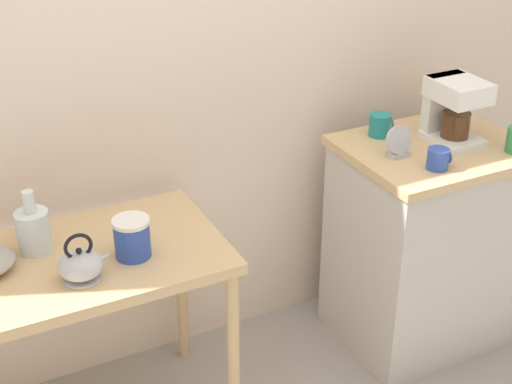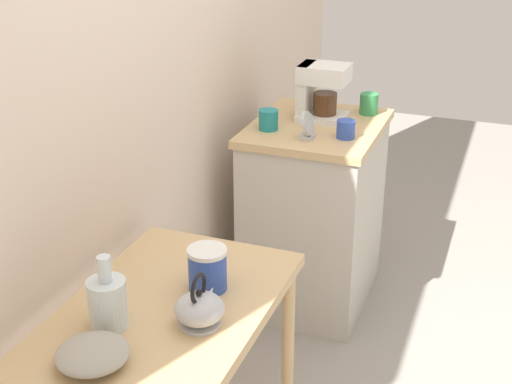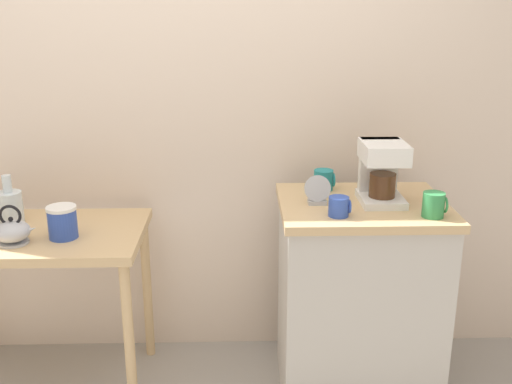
% 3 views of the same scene
% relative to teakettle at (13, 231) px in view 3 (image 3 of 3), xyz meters
% --- Properties ---
extents(back_wall, '(4.40, 0.10, 2.80)m').
position_rel_teakettle_xyz_m(back_wall, '(0.76, 0.54, 0.57)').
color(back_wall, beige).
rests_on(back_wall, ground_plane).
extents(wooden_table, '(0.93, 0.59, 0.78)m').
position_rel_teakettle_xyz_m(wooden_table, '(0.04, 0.14, -0.15)').
color(wooden_table, tan).
rests_on(wooden_table, ground_plane).
extents(kitchen_counter, '(0.71, 0.58, 0.92)m').
position_rel_teakettle_xyz_m(kitchen_counter, '(1.46, 0.08, -0.37)').
color(kitchen_counter, '#BCB7AD').
rests_on(kitchen_counter, ground_plane).
extents(teakettle, '(0.18, 0.14, 0.17)m').
position_rel_teakettle_xyz_m(teakettle, '(0.00, 0.00, 0.00)').
color(teakettle, '#B2B5BA').
rests_on(teakettle, wooden_table).
extents(glass_carafe_vase, '(0.11, 0.11, 0.22)m').
position_rel_teakettle_xyz_m(glass_carafe_vase, '(-0.09, 0.24, 0.03)').
color(glass_carafe_vase, silver).
rests_on(glass_carafe_vase, wooden_table).
extents(canister_enamel, '(0.12, 0.12, 0.14)m').
position_rel_teakettle_xyz_m(canister_enamel, '(0.19, 0.06, 0.02)').
color(canister_enamel, '#2D4CAD').
rests_on(canister_enamel, wooden_table).
extents(coffee_maker, '(0.18, 0.22, 0.26)m').
position_rel_teakettle_xyz_m(coffee_maker, '(1.53, 0.10, 0.23)').
color(coffee_maker, white).
rests_on(coffee_maker, kitchen_counter).
extents(mug_tall_green, '(0.09, 0.09, 0.10)m').
position_rel_teakettle_xyz_m(mug_tall_green, '(1.70, -0.10, 0.13)').
color(mug_tall_green, '#338C4C').
rests_on(mug_tall_green, kitchen_counter).
extents(mug_blue, '(0.09, 0.08, 0.08)m').
position_rel_teakettle_xyz_m(mug_blue, '(1.32, -0.09, 0.12)').
color(mug_blue, '#2D4CAD').
rests_on(mug_blue, kitchen_counter).
extents(mug_dark_teal, '(0.09, 0.09, 0.09)m').
position_rel_teakettle_xyz_m(mug_dark_teal, '(1.31, 0.26, 0.13)').
color(mug_dark_teal, teal).
rests_on(mug_dark_teal, kitchen_counter).
extents(table_clock, '(0.11, 0.06, 0.12)m').
position_rel_teakettle_xyz_m(table_clock, '(1.26, 0.07, 0.14)').
color(table_clock, '#B2B5BA').
rests_on(table_clock, kitchen_counter).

